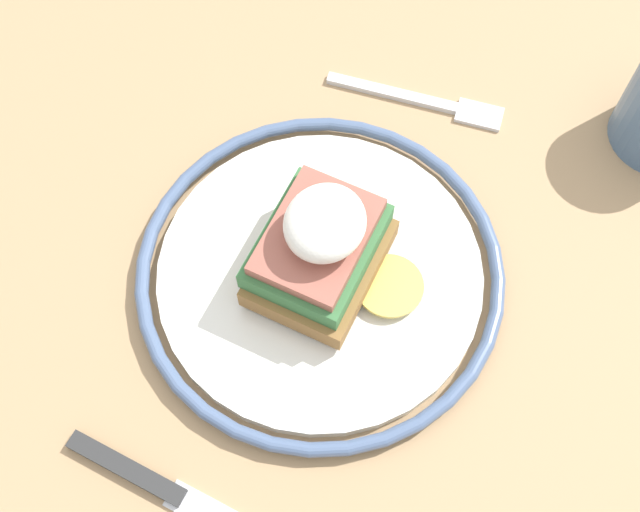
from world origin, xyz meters
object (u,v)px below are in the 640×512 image
object	(u,v)px
sandwich	(321,246)
fork	(424,101)
plate	(320,273)
knife	(177,496)

from	to	relation	value
sandwich	fork	bearing A→B (deg)	177.03
plate	sandwich	size ratio (longest dim) A/B	2.31
plate	knife	distance (m)	0.18
sandwich	plate	bearing A→B (deg)	9.11
sandwich	fork	xyz separation A→B (m)	(-0.17, 0.01, -0.04)
fork	knife	xyz separation A→B (m)	(0.35, -0.02, 0.00)
plate	fork	world-z (taller)	plate
plate	knife	size ratio (longest dim) A/B	1.36
plate	fork	xyz separation A→B (m)	(-0.17, 0.01, -0.01)
sandwich	knife	distance (m)	0.18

